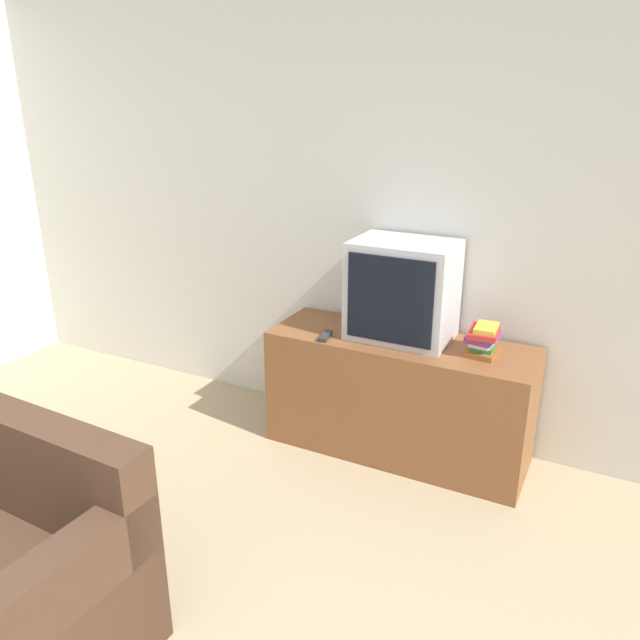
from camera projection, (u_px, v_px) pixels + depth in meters
wall_back at (402, 221)px, 3.55m from camera, size 9.00×0.06×2.60m
tv_stand at (398, 396)px, 3.58m from camera, size 1.48×0.50×0.70m
television at (403, 290)px, 3.41m from camera, size 0.55×0.41×0.55m
book_stack at (483, 339)px, 3.25m from camera, size 0.17×0.23×0.16m
remote_on_stand at (325, 336)px, 3.48m from camera, size 0.07×0.15×0.02m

